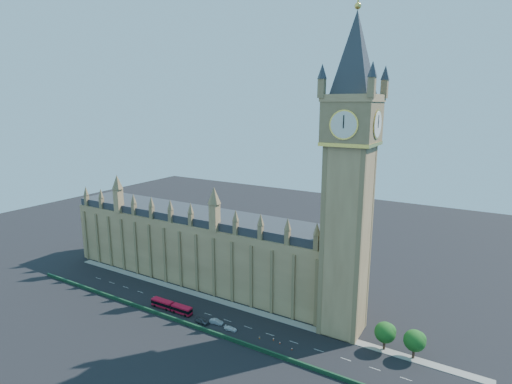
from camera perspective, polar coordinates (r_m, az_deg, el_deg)
The scene contains 15 objects.
ground at distance 139.82m, azimuth -5.52°, elevation -17.39°, with size 400.00×400.00×0.00m, color black.
palace_westminster at distance 163.91m, azimuth -8.17°, elevation -7.54°, with size 120.00×20.00×28.00m.
elizabeth_tower at distance 117.61m, azimuth 13.31°, elevation 4.86°, with size 20.59×20.59×105.00m.
bridge_parapet at distance 133.40m, azimuth -7.93°, elevation -18.73°, with size 160.00×0.60×1.20m, color #1E4C2D.
kerb_north at distance 146.56m, azimuth -3.24°, elevation -15.83°, with size 160.00×3.00×0.16m, color gray.
tree_east_near at distance 126.45m, azimuth 18.08°, elevation -18.48°, with size 6.00×6.00×8.50m.
tree_east_far at distance 125.40m, azimuth 21.84°, elevation -19.06°, with size 6.00×6.00×8.50m.
red_bus at distance 145.46m, azimuth -11.99°, elevation -15.70°, with size 16.62×2.85×2.82m.
car_grey at distance 136.67m, azimuth -7.68°, elevation -17.80°, with size 1.93×4.80×1.63m, color #45474E.
car_silver at distance 136.00m, azimuth -5.72°, elevation -17.94°, with size 1.60×4.59×1.51m, color #9EA0A6.
car_white at distance 132.42m, azimuth -3.68°, elevation -18.88°, with size 1.68×4.12×1.20m, color white.
cone_a at distance 124.10m, azimuth 5.16°, elevation -21.41°, with size 0.51×0.51×0.65m.
cone_b at distance 126.39m, azimuth 3.43°, elevation -20.70°, with size 0.46×0.46×0.64m.
cone_c at distance 128.49m, azimuth 0.49°, elevation -20.06°, with size 0.49×0.49×0.67m.
cone_d at distance 127.86m, azimuth 2.51°, elevation -20.25°, with size 0.46×0.46×0.68m.
Camera 1 is at (72.83, -97.41, 68.98)m, focal length 28.00 mm.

